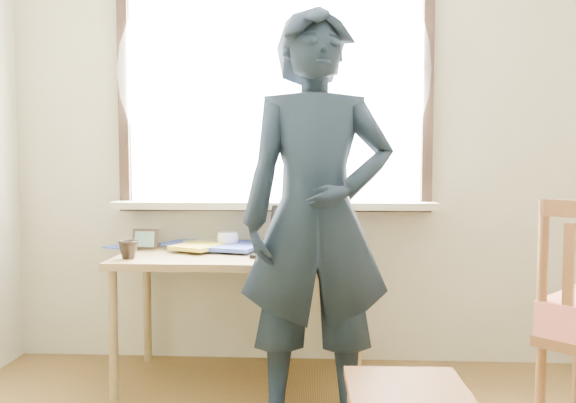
# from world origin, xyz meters

# --- Properties ---
(desk) EXTENTS (1.29, 0.64, 0.69)m
(desk) POSITION_xyz_m (-0.35, 1.63, 0.62)
(desk) COLOR olive
(desk) RESTS_ON ground
(laptop) EXTENTS (0.44, 0.40, 0.25)m
(laptop) POSITION_xyz_m (-0.05, 1.60, 0.75)
(laptop) COLOR black
(laptop) RESTS_ON desk
(mug_white) EXTENTS (0.16, 0.16, 0.09)m
(mug_white) POSITION_xyz_m (-0.45, 1.82, 0.74)
(mug_white) COLOR white
(mug_white) RESTS_ON desk
(mug_dark) EXTENTS (0.13, 0.13, 0.09)m
(mug_dark) POSITION_xyz_m (-0.90, 1.45, 0.73)
(mug_dark) COLOR black
(mug_dark) RESTS_ON desk
(mouse) EXTENTS (0.10, 0.07, 0.04)m
(mouse) POSITION_xyz_m (0.11, 1.53, 0.71)
(mouse) COLOR black
(mouse) RESTS_ON desk
(desk_clutter) EXTENTS (0.87, 0.49, 0.04)m
(desk_clutter) POSITION_xyz_m (-0.67, 1.83, 0.71)
(desk_clutter) COLOR white
(desk_clutter) RESTS_ON desk
(book_a) EXTENTS (0.27, 0.33, 0.03)m
(book_a) POSITION_xyz_m (-0.71, 1.81, 0.70)
(book_a) COLOR white
(book_a) RESTS_ON desk
(book_b) EXTENTS (0.30, 0.32, 0.02)m
(book_b) POSITION_xyz_m (0.03, 1.89, 0.70)
(book_b) COLOR white
(book_b) RESTS_ON desk
(picture_frame) EXTENTS (0.14, 0.02, 0.11)m
(picture_frame) POSITION_xyz_m (-0.90, 1.73, 0.74)
(picture_frame) COLOR black
(picture_frame) RESTS_ON desk
(person) EXTENTS (0.71, 0.50, 1.84)m
(person) POSITION_xyz_m (0.05, 1.16, 0.92)
(person) COLOR black
(person) RESTS_ON ground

